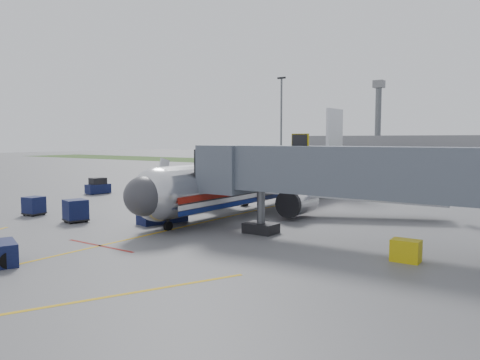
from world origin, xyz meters
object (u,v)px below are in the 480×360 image
Objects in this scene: belt_loader at (163,216)px; airliner at (266,180)px; ramp_worker at (201,202)px; baggage_tug at (98,187)px.

airliner is at bearing 77.46° from belt_loader.
belt_loader is at bearing -103.10° from ramp_worker.
belt_loader is at bearing -25.50° from baggage_tug.
airliner is 11.67m from belt_loader.
baggage_tug is at bearing 143.45° from ramp_worker.
baggage_tug is 22.44m from belt_loader.
belt_loader reaches higher than ramp_worker.
baggage_tug is at bearing 154.50° from belt_loader.
ramp_worker is at bearing -8.96° from baggage_tug.
baggage_tug is 1.88× the size of ramp_worker.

